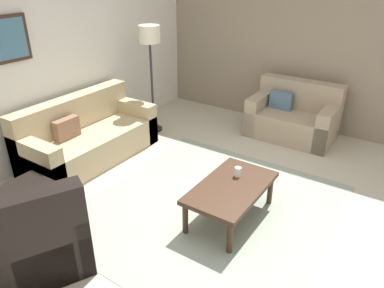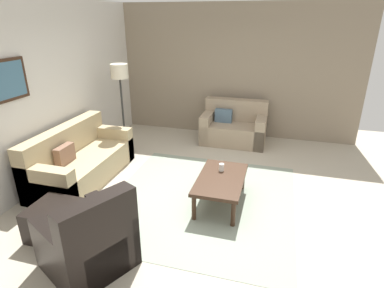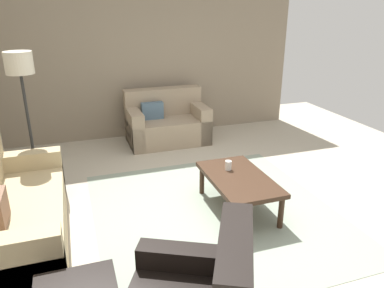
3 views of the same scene
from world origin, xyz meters
name	(u,v)px [view 1 (image 1 of 3)]	position (x,y,z in m)	size (l,w,h in m)	color
ground_plane	(208,208)	(0.00, 0.00, 0.00)	(8.00, 8.00, 0.00)	#B2A893
rear_partition	(45,58)	(0.00, 2.60, 1.40)	(6.00, 0.12, 2.80)	silver
stone_feature_panel	(308,43)	(3.00, 0.00, 1.40)	(0.12, 5.20, 2.80)	gray
area_rug	(208,208)	(0.00, 0.00, 0.00)	(2.81, 2.64, 0.01)	gray
couch_main	(86,138)	(0.10, 2.12, 0.30)	(1.95, 0.86, 0.88)	tan
couch_loveseat	(294,118)	(2.48, -0.09, 0.30)	(0.81, 1.32, 0.88)	gray
armchair_leather	(39,242)	(-1.63, 0.79, 0.31)	(1.08, 1.08, 0.95)	black
ottoman	(28,204)	(-1.25, 1.53, 0.20)	(0.56, 0.56, 0.40)	black
coffee_table	(231,190)	(0.00, -0.28, 0.36)	(1.10, 0.64, 0.41)	#382316
cup	(238,172)	(0.21, -0.24, 0.46)	(0.07, 0.07, 0.11)	white
lamp_standing	(150,46)	(1.40, 1.93, 1.41)	(0.32, 0.32, 1.71)	black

